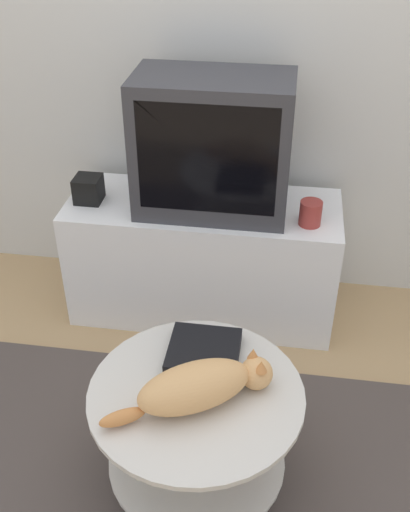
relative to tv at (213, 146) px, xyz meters
The scene contains 9 objects.
ground_plane 1.25m from the tv, 90.99° to the right, with size 12.00×12.00×0.00m, color tan.
rug 1.25m from the tv, 90.99° to the right, with size 1.81×1.13×0.02m.
tv_stand 0.55m from the tv, 156.12° to the left, with size 1.16×0.45×0.55m.
tv is the anchor object (origin of this frame).
speaker 0.57m from the tv, behind, with size 0.11×0.11×0.11m.
mug 0.47m from the tv, 10.97° to the right, with size 0.09×0.09×0.10m.
coffee_table 1.08m from the tv, 85.28° to the right, with size 0.66×0.66×0.42m.
dvd_box 0.86m from the tv, 84.01° to the right, with size 0.22×0.21×0.04m.
cat 1.01m from the tv, 84.06° to the right, with size 0.48×0.31×0.14m.
Camera 1 is at (0.31, -1.21, 1.79)m, focal length 42.00 mm.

